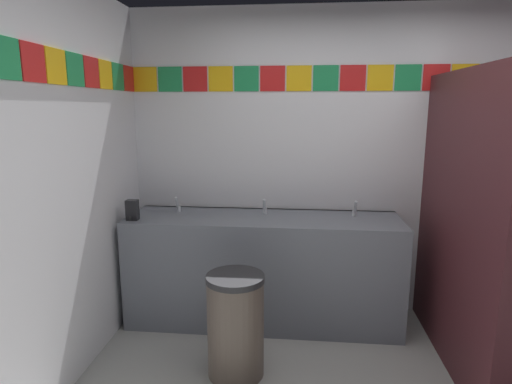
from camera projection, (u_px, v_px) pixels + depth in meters
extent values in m
cube|color=silver|center=(361.00, 164.00, 3.60)|extent=(3.91, 0.08, 2.57)
cube|color=yellow|center=(145.00, 79.00, 3.60)|extent=(0.20, 0.01, 0.20)
cube|color=#1E8C4C|center=(170.00, 79.00, 3.58)|extent=(0.20, 0.01, 0.20)
cube|color=red|center=(195.00, 79.00, 3.56)|extent=(0.20, 0.01, 0.20)
cube|color=yellow|center=(221.00, 79.00, 3.53)|extent=(0.20, 0.01, 0.20)
cube|color=#1E8C4C|center=(246.00, 79.00, 3.51)|extent=(0.20, 0.01, 0.20)
cube|color=red|center=(273.00, 79.00, 3.49)|extent=(0.20, 0.01, 0.20)
cube|color=yellow|center=(299.00, 78.00, 3.47)|extent=(0.20, 0.01, 0.20)
cube|color=#1E8C4C|center=(326.00, 78.00, 3.45)|extent=(0.20, 0.01, 0.20)
cube|color=red|center=(353.00, 78.00, 3.43)|extent=(0.20, 0.01, 0.20)
cube|color=yellow|center=(380.00, 78.00, 3.41)|extent=(0.20, 0.01, 0.20)
cube|color=#1E8C4C|center=(408.00, 78.00, 3.39)|extent=(0.20, 0.01, 0.20)
cube|color=red|center=(436.00, 77.00, 3.36)|extent=(0.20, 0.01, 0.20)
cube|color=yellow|center=(465.00, 77.00, 3.34)|extent=(0.20, 0.01, 0.20)
cube|color=#1E8C4C|center=(494.00, 77.00, 3.32)|extent=(0.20, 0.01, 0.20)
cube|color=silver|center=(14.00, 201.00, 2.18)|extent=(0.08, 3.22, 2.57)
cube|color=#1E8C4C|center=(6.00, 58.00, 2.04)|extent=(0.01, 0.20, 0.20)
cube|color=red|center=(33.00, 63.00, 2.25)|extent=(0.01, 0.20, 0.20)
cube|color=yellow|center=(56.00, 66.00, 2.46)|extent=(0.01, 0.20, 0.20)
cube|color=#1E8C4C|center=(75.00, 70.00, 2.67)|extent=(0.01, 0.20, 0.20)
cube|color=red|center=(92.00, 72.00, 2.88)|extent=(0.01, 0.20, 0.20)
cube|color=yellow|center=(106.00, 75.00, 3.09)|extent=(0.01, 0.20, 0.20)
cube|color=#1E8C4C|center=(118.00, 77.00, 3.30)|extent=(0.01, 0.20, 0.20)
cube|color=red|center=(129.00, 79.00, 3.51)|extent=(0.01, 0.20, 0.20)
cube|color=slate|center=(263.00, 269.00, 3.51)|extent=(2.20, 0.61, 0.89)
cube|color=slate|center=(266.00, 213.00, 3.71)|extent=(2.20, 0.03, 0.08)
cylinder|color=white|center=(174.00, 222.00, 3.47)|extent=(0.34, 0.34, 0.10)
cylinder|color=white|center=(263.00, 225.00, 3.40)|extent=(0.34, 0.34, 0.10)
cylinder|color=white|center=(356.00, 227.00, 3.33)|extent=(0.34, 0.34, 0.10)
cylinder|color=silver|center=(179.00, 209.00, 3.59)|extent=(0.04, 0.04, 0.05)
cylinder|color=silver|center=(177.00, 202.00, 3.53)|extent=(0.02, 0.06, 0.09)
cylinder|color=silver|center=(265.00, 211.00, 3.52)|extent=(0.04, 0.04, 0.05)
cylinder|color=silver|center=(264.00, 204.00, 3.46)|extent=(0.02, 0.06, 0.09)
cylinder|color=silver|center=(354.00, 213.00, 3.45)|extent=(0.04, 0.04, 0.05)
cylinder|color=silver|center=(356.00, 206.00, 3.39)|extent=(0.02, 0.06, 0.09)
cube|color=black|center=(132.00, 210.00, 3.32)|extent=(0.09, 0.07, 0.16)
cylinder|color=black|center=(131.00, 219.00, 3.29)|extent=(0.02, 0.02, 0.03)
cube|color=#471E23|center=(455.00, 222.00, 2.84)|extent=(0.04, 1.49, 2.01)
cylinder|color=white|center=(496.00, 317.00, 3.21)|extent=(0.38, 0.38, 0.40)
torus|color=white|center=(499.00, 291.00, 3.16)|extent=(0.39, 0.39, 0.05)
cube|color=white|center=(489.00, 261.00, 3.34)|extent=(0.34, 0.17, 0.34)
cylinder|color=brown|center=(236.00, 328.00, 2.80)|extent=(0.37, 0.37, 0.66)
cylinder|color=#262628|center=(235.00, 278.00, 2.73)|extent=(0.38, 0.38, 0.04)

